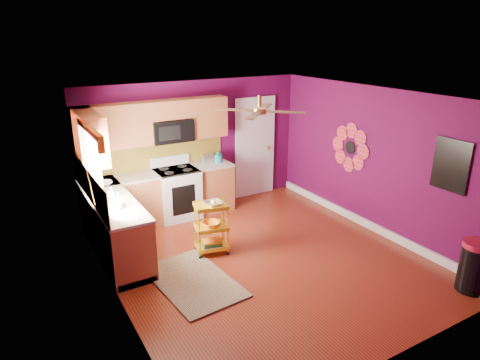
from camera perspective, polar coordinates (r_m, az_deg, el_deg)
ground at (r=6.80m, az=3.25°, el=-10.36°), size 5.00×5.00×0.00m
room_envelope at (r=6.18m, az=3.74°, el=3.00°), size 4.54×5.04×2.52m
lower_cabinets at (r=7.59m, az=-12.95°, el=-3.92°), size 2.81×2.31×0.94m
electric_range at (r=8.12m, az=-8.40°, el=-1.69°), size 0.76×0.66×1.13m
upper_cabinetry at (r=7.54m, az=-13.79°, el=6.77°), size 2.80×2.30×1.26m
left_window at (r=6.28m, az=-19.26°, el=3.20°), size 0.08×1.35×1.08m
panel_door at (r=9.03m, az=1.97°, el=4.25°), size 0.95×0.11×2.15m
right_wall_art at (r=7.42m, az=19.53°, el=3.18°), size 0.04×2.74×1.04m
ceiling_fan at (r=6.18m, az=2.62°, el=9.29°), size 1.01×1.01×0.26m
shag_rug at (r=6.25m, az=-6.28°, el=-13.23°), size 1.09×1.64×0.02m
rolling_cart at (r=6.76m, az=-3.78°, el=-6.13°), size 0.57×0.47×0.91m
trash_can at (r=6.65m, az=28.72°, el=-10.09°), size 0.47×0.47×0.73m
teal_kettle at (r=8.33m, az=-2.98°, el=2.94°), size 0.18×0.18×0.21m
toaster at (r=8.27m, az=-4.36°, el=2.84°), size 0.22×0.15×0.18m
soap_bottle_a at (r=6.46m, az=-15.93°, el=-2.47°), size 0.10×0.10×0.21m
soap_bottle_b at (r=6.82m, az=-16.76°, el=-1.60°), size 0.13×0.13×0.17m
counter_dish at (r=7.44m, az=-17.53°, el=-0.40°), size 0.23×0.23×0.06m
counter_cup at (r=6.38m, az=-15.83°, el=-3.30°), size 0.13×0.13×0.10m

